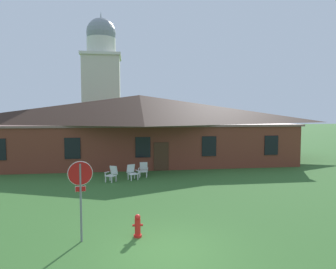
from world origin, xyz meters
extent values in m
plane|color=#336028|center=(0.00, 0.00, 0.00)|extent=(200.00, 200.00, 0.00)
cube|color=brown|center=(0.00, 18.08, 1.60)|extent=(24.85, 10.00, 3.20)
cube|color=#835E55|center=(0.00, 18.08, 3.28)|extent=(25.34, 10.20, 0.16)
pyramid|color=black|center=(0.00, 18.08, 4.60)|extent=(25.84, 10.40, 2.48)
cube|color=black|center=(-4.97, 13.05, 1.76)|extent=(1.10, 0.06, 1.50)
cube|color=black|center=(0.00, 13.05, 1.76)|extent=(1.10, 0.06, 1.50)
cube|color=black|center=(4.97, 13.05, 1.76)|extent=(1.10, 0.06, 1.50)
cube|color=black|center=(9.94, 13.05, 1.76)|extent=(1.10, 0.06, 1.50)
cube|color=#422819|center=(1.34, 13.05, 1.05)|extent=(1.10, 0.06, 2.10)
cube|color=beige|center=(-4.36, 33.10, 5.83)|extent=(4.80, 4.80, 11.65)
cube|color=silver|center=(-4.36, 33.10, 11.83)|extent=(5.18, 5.18, 0.36)
cylinder|color=silver|center=(-4.36, 33.10, 13.11)|extent=(3.80, 3.80, 2.20)
sphere|color=gray|center=(-4.36, 33.10, 14.89)|extent=(3.88, 3.88, 3.88)
cone|color=gray|center=(-4.36, 33.10, 17.23)|extent=(0.24, 0.24, 1.00)
cylinder|color=slate|center=(-2.71, 1.14, 1.30)|extent=(0.07, 0.07, 2.61)
cylinder|color=white|center=(-2.71, 1.16, 2.28)|extent=(0.79, 0.16, 0.81)
cylinder|color=#B71414|center=(-2.71, 1.14, 2.28)|extent=(0.75, 0.16, 0.76)
cube|color=#B71414|center=(-2.71, 1.14, 1.76)|extent=(0.32, 0.08, 0.16)
cube|color=white|center=(-2.71, 1.16, 1.76)|extent=(0.34, 0.08, 0.18)
cube|color=silver|center=(-2.10, 9.53, 0.18)|extent=(0.07, 0.07, 0.36)
cube|color=silver|center=(-2.48, 9.79, 0.18)|extent=(0.07, 0.07, 0.36)
cube|color=silver|center=(-1.85, 9.90, 0.18)|extent=(0.07, 0.07, 0.36)
cube|color=silver|center=(-2.23, 10.15, 0.18)|extent=(0.07, 0.07, 0.36)
cube|color=silver|center=(-2.17, 9.84, 0.39)|extent=(0.74, 0.73, 0.05)
cube|color=silver|center=(-1.99, 10.10, 0.69)|extent=(0.53, 0.45, 0.54)
cube|color=silver|center=(-1.94, 9.66, 0.58)|extent=(0.31, 0.42, 0.03)
cube|color=silver|center=(-2.03, 9.53, 0.47)|extent=(0.06, 0.06, 0.22)
cube|color=silver|center=(-2.42, 9.99, 0.58)|extent=(0.31, 0.42, 0.03)
cube|color=silver|center=(-2.51, 9.85, 0.47)|extent=(0.06, 0.06, 0.22)
cube|color=white|center=(-0.50, 10.11, 0.18)|extent=(0.07, 0.07, 0.36)
cube|color=white|center=(-0.92, 9.91, 0.18)|extent=(0.07, 0.07, 0.36)
cube|color=white|center=(-0.69, 10.51, 0.18)|extent=(0.07, 0.07, 0.36)
cube|color=white|center=(-1.10, 10.31, 0.18)|extent=(0.07, 0.07, 0.36)
cube|color=white|center=(-0.80, 10.21, 0.39)|extent=(0.71, 0.70, 0.05)
cube|color=white|center=(-0.93, 10.49, 0.69)|extent=(0.55, 0.39, 0.54)
cube|color=white|center=(-0.53, 10.32, 0.58)|extent=(0.25, 0.45, 0.03)
cube|color=white|center=(-0.46, 10.17, 0.47)|extent=(0.05, 0.05, 0.22)
cube|color=white|center=(-1.06, 10.07, 0.58)|extent=(0.25, 0.45, 0.03)
cube|color=white|center=(-0.99, 9.92, 0.47)|extent=(0.05, 0.05, 0.22)
cube|color=silver|center=(0.10, 10.72, 0.18)|extent=(0.06, 0.06, 0.36)
cube|color=silver|center=(-0.36, 10.79, 0.18)|extent=(0.06, 0.06, 0.36)
cube|color=silver|center=(0.16, 11.16, 0.18)|extent=(0.06, 0.06, 0.36)
cube|color=silver|center=(-0.29, 11.23, 0.18)|extent=(0.06, 0.06, 0.36)
cube|color=silver|center=(-0.10, 10.97, 0.39)|extent=(0.61, 0.59, 0.05)
cube|color=silver|center=(-0.05, 11.28, 0.69)|extent=(0.54, 0.26, 0.54)
cube|color=silver|center=(0.19, 10.91, 0.58)|extent=(0.13, 0.47, 0.03)
cube|color=silver|center=(0.16, 10.75, 0.47)|extent=(0.05, 0.05, 0.22)
cube|color=silver|center=(-0.39, 11.00, 0.58)|extent=(0.13, 0.47, 0.03)
cube|color=silver|center=(-0.41, 10.84, 0.47)|extent=(0.05, 0.05, 0.22)
cylinder|color=red|center=(-0.85, 1.26, 0.04)|extent=(0.28, 0.28, 0.08)
cylinder|color=red|center=(-0.85, 1.26, 0.36)|extent=(0.20, 0.20, 0.55)
sphere|color=red|center=(-0.85, 1.26, 0.69)|extent=(0.20, 0.20, 0.20)
cylinder|color=red|center=(-0.98, 1.26, 0.41)|extent=(0.10, 0.08, 0.08)
cylinder|color=red|center=(-0.72, 1.26, 0.41)|extent=(0.10, 0.08, 0.08)
camera|label=1|loc=(-1.22, -8.91, 4.25)|focal=32.34mm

